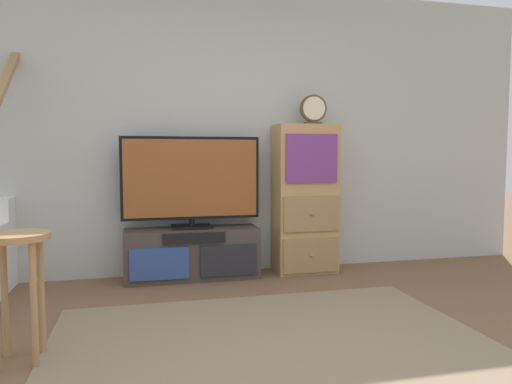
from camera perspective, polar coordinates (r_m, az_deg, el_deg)
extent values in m
cube|color=#B2B7B2|center=(4.56, -4.41, 7.39)|extent=(6.40, 0.12, 2.70)
cube|color=#847056|center=(2.95, 1.87, -17.66)|extent=(2.60, 1.80, 0.01)
cube|color=#423833|center=(4.34, -7.70, -7.36)|extent=(1.19, 0.36, 0.46)
cube|color=#2D4784|center=(4.15, -11.57, -8.51)|extent=(0.50, 0.02, 0.27)
cube|color=#232328|center=(4.21, -3.33, -8.23)|extent=(0.50, 0.02, 0.27)
cube|color=black|center=(4.12, -7.45, -5.54)|extent=(0.54, 0.02, 0.09)
cube|color=black|center=(4.32, -7.76, -4.19)|extent=(0.36, 0.22, 0.02)
cylinder|color=black|center=(4.32, -7.77, -3.64)|extent=(0.05, 0.05, 0.06)
cube|color=black|center=(4.28, -7.82, 1.69)|extent=(1.24, 0.05, 0.74)
cube|color=brown|center=(4.25, -7.78, 1.67)|extent=(1.19, 0.01, 0.69)
cube|color=tan|center=(4.52, 5.92, -0.82)|extent=(0.58, 0.34, 1.40)
cube|color=#9C7949|center=(4.43, 6.65, -7.60)|extent=(0.53, 0.02, 0.32)
sphere|color=olive|center=(4.41, 6.73, -7.64)|extent=(0.03, 0.03, 0.03)
cube|color=#9C7949|center=(4.37, 6.70, -2.64)|extent=(0.53, 0.02, 0.32)
sphere|color=olive|center=(4.35, 6.78, -2.67)|extent=(0.03, 0.03, 0.03)
cube|color=#70387F|center=(4.33, 6.76, 4.05)|extent=(0.49, 0.02, 0.44)
cube|color=#4C3823|center=(4.52, 6.91, 8.23)|extent=(0.15, 0.08, 0.02)
cylinder|color=brown|center=(4.53, 6.92, 9.99)|extent=(0.25, 0.04, 0.25)
cylinder|color=beige|center=(4.50, 7.04, 10.01)|extent=(0.22, 0.01, 0.22)
cube|color=#9E7547|center=(4.25, -28.00, 11.85)|extent=(0.06, 1.33, 0.99)
cylinder|color=#A37A4C|center=(2.78, -25.23, -12.30)|extent=(0.04, 0.04, 0.67)
cylinder|color=#A37A4C|center=(3.00, -28.07, -11.19)|extent=(0.04, 0.04, 0.67)
cylinder|color=#A37A4C|center=(2.96, -24.49, -11.28)|extent=(0.04, 0.04, 0.67)
cylinder|color=#A37A4C|center=(2.81, -26.96, -4.80)|extent=(0.34, 0.34, 0.03)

